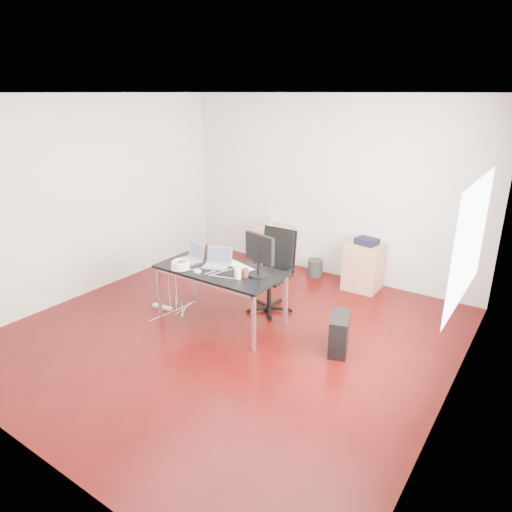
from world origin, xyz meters
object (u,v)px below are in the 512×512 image
Objects in this scene: office_chair at (273,267)px; filing_cabinet_right at (364,266)px; filing_cabinet_left at (275,247)px; desk at (220,273)px; pc_tower at (339,334)px.

filing_cabinet_right is at bearing 59.66° from office_chair.
filing_cabinet_left and filing_cabinet_right have the same top height.
filing_cabinet_right is (0.77, 1.34, -0.26)m from office_chair.
desk is 1.63m from pc_tower.
pc_tower is at bearing -76.04° from filing_cabinet_right.
office_chair is 1.54× the size of filing_cabinet_left.
filing_cabinet_left is 1.57m from filing_cabinet_right.
desk reaches higher than pc_tower.
filing_cabinet_left is at bearing 120.39° from office_chair.
filing_cabinet_right is at bearing 61.82° from desk.
pc_tower is at bearing 7.20° from desk.
office_chair is 1.56m from filing_cabinet_right.
office_chair reaches higher than filing_cabinet_right.
office_chair is at bearing 64.97° from desk.
filing_cabinet_left is 1.00× the size of filing_cabinet_right.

